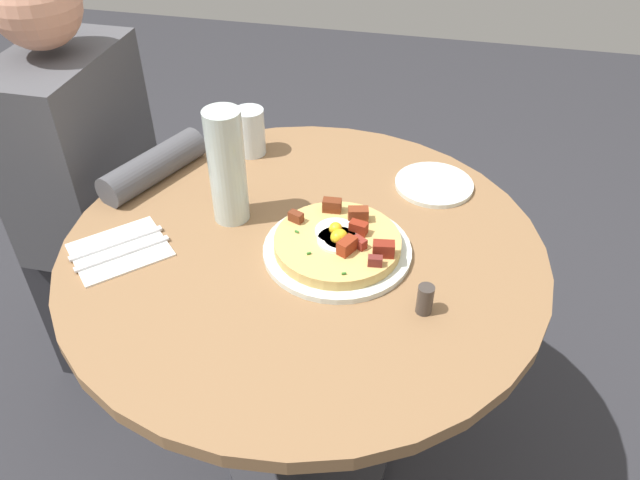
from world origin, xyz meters
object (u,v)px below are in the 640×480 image
(fork, at_px, (123,253))
(pepper_shaker, at_px, (425,299))
(water_bottle, at_px, (227,167))
(water_glass, at_px, (250,132))
(dining_table, at_px, (304,306))
(knife, at_px, (116,243))
(breakfast_pizza, at_px, (339,241))
(bread_plate, at_px, (434,184))
(pizza_plate, at_px, (337,250))
(salt_shaker, at_px, (218,151))
(person_seated, at_px, (95,211))

(fork, relative_size, pepper_shaker, 3.26)
(water_bottle, bearing_deg, water_glass, -171.32)
(dining_table, bearing_deg, knife, -76.36)
(water_glass, bearing_deg, knife, -20.89)
(water_glass, bearing_deg, breakfast_pizza, 41.02)
(bread_plate, relative_size, water_bottle, 0.71)
(fork, height_order, water_bottle, water_bottle)
(water_bottle, xyz_separation_m, pepper_shaker, (0.18, 0.40, -0.09))
(pizza_plate, distance_m, salt_shaker, 0.42)
(water_glass, bearing_deg, bread_plate, 83.59)
(fork, relative_size, water_glass, 1.64)
(dining_table, bearing_deg, pepper_shaker, 61.95)
(person_seated, relative_size, pizza_plate, 4.05)
(breakfast_pizza, xyz_separation_m, fork, (0.10, -0.39, -0.02))
(knife, bearing_deg, dining_table, -31.22)
(person_seated, height_order, fork, person_seated)
(dining_table, bearing_deg, bread_plate, 137.94)
(pizza_plate, relative_size, salt_shaker, 5.00)
(water_bottle, xyz_separation_m, salt_shaker, (-0.19, -0.10, -0.09))
(pizza_plate, xyz_separation_m, bread_plate, (-0.26, 0.16, -0.00))
(bread_plate, relative_size, knife, 0.94)
(breakfast_pizza, distance_m, bread_plate, 0.31)
(pizza_plate, distance_m, water_glass, 0.41)
(fork, bearing_deg, breakfast_pizza, -30.51)
(pizza_plate, height_order, fork, pizza_plate)
(bread_plate, height_order, pepper_shaker, pepper_shaker)
(pizza_plate, bearing_deg, fork, -75.76)
(dining_table, height_order, knife, knife)
(person_seated, xyz_separation_m, pizza_plate, (0.27, 0.70, 0.21))
(breakfast_pizza, distance_m, pepper_shaker, 0.21)
(person_seated, xyz_separation_m, knife, (0.34, 0.28, 0.21))
(fork, relative_size, knife, 1.00)
(dining_table, height_order, breakfast_pizza, breakfast_pizza)
(breakfast_pizza, relative_size, bread_plate, 1.41)
(person_seated, bearing_deg, water_glass, 96.20)
(knife, bearing_deg, breakfast_pizza, -34.69)
(salt_shaker, xyz_separation_m, pepper_shaker, (0.38, 0.50, -0.00))
(pizza_plate, relative_size, knife, 1.56)
(dining_table, relative_size, bread_plate, 5.50)
(pizza_plate, height_order, knife, pizza_plate)
(water_glass, height_order, salt_shaker, water_glass)
(pizza_plate, height_order, breakfast_pizza, breakfast_pizza)
(dining_table, distance_m, pizza_plate, 0.19)
(person_seated, height_order, salt_shaker, person_seated)
(pizza_plate, bearing_deg, knife, -79.97)
(fork, xyz_separation_m, salt_shaker, (-0.36, 0.06, 0.02))
(breakfast_pizza, relative_size, knife, 1.32)
(dining_table, bearing_deg, water_glass, -146.57)
(knife, distance_m, water_bottle, 0.26)
(person_seated, height_order, pepper_shaker, person_seated)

